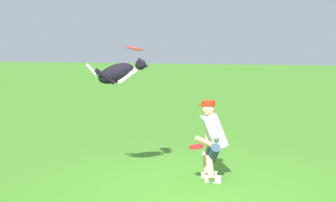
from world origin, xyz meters
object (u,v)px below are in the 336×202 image
person (212,138)px  frisbee_held (196,147)px  dog (119,73)px  frisbee_flying (135,49)px

person → frisbee_held: (0.21, 0.32, -0.09)m
dog → frisbee_flying: frisbee_flying is taller
person → frisbee_held: size_ratio=5.59×
dog → frisbee_flying: bearing=-3.3°
dog → frisbee_flying: size_ratio=3.58×
person → frisbee_flying: 1.88m
frisbee_flying → dog: bearing=18.8°
frisbee_flying → frisbee_held: size_ratio=1.15×
frisbee_held → dog: bearing=-1.6°
dog → frisbee_flying: (-0.24, -0.08, 0.38)m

